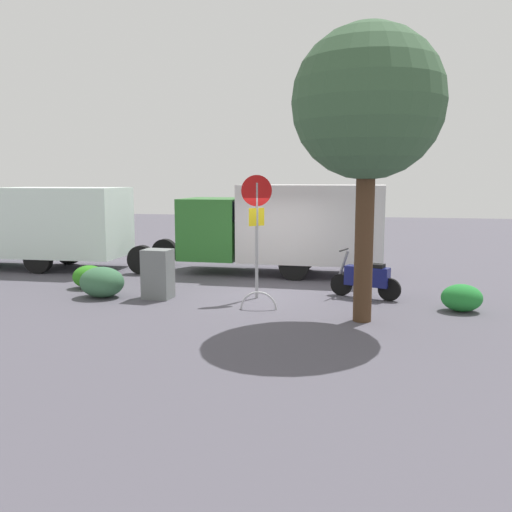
# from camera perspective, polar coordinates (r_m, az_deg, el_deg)

# --- Properties ---
(ground_plane) EXTENTS (60.00, 60.00, 0.00)m
(ground_plane) POSITION_cam_1_polar(r_m,az_deg,el_deg) (14.19, 1.15, -4.00)
(ground_plane) COLOR #4D4A54
(box_truck_near) EXTENTS (7.88, 2.35, 2.78)m
(box_truck_near) POSITION_cam_1_polar(r_m,az_deg,el_deg) (17.01, 2.57, 3.32)
(box_truck_near) COLOR black
(box_truck_near) RESTS_ON ground
(box_truck_far) EXTENTS (7.35, 2.29, 2.68)m
(box_truck_far) POSITION_cam_1_polar(r_m,az_deg,el_deg) (19.54, -21.98, 3.25)
(box_truck_far) COLOR black
(box_truck_far) RESTS_ON ground
(motorcycle) EXTENTS (1.74, 0.81, 1.20)m
(motorcycle) POSITION_cam_1_polar(r_m,az_deg,el_deg) (13.89, 11.44, -2.24)
(motorcycle) COLOR black
(motorcycle) RESTS_ON ground
(stop_sign) EXTENTS (0.71, 0.33, 3.06)m
(stop_sign) POSITION_cam_1_polar(r_m,az_deg,el_deg) (13.42, 0.07, 4.10)
(stop_sign) COLOR #9E9EA3
(stop_sign) RESTS_ON ground
(street_tree) EXTENTS (3.07, 3.07, 6.00)m
(street_tree) POSITION_cam_1_polar(r_m,az_deg,el_deg) (11.51, 11.58, 15.19)
(street_tree) COLOR #47301E
(street_tree) RESTS_ON ground
(utility_cabinet) EXTENTS (0.72, 0.59, 1.23)m
(utility_cabinet) POSITION_cam_1_polar(r_m,az_deg,el_deg) (13.82, -10.20, -1.85)
(utility_cabinet) COLOR slate
(utility_cabinet) RESTS_ON ground
(bike_rack_hoop) EXTENTS (0.85, 0.12, 0.85)m
(bike_rack_hoop) POSITION_cam_1_polar(r_m,az_deg,el_deg) (12.56, 0.27, -5.59)
(bike_rack_hoop) COLOR #B7B7BC
(bike_rack_hoop) RESTS_ON ground
(shrub_near_sign) EXTENTS (0.92, 0.75, 0.63)m
(shrub_near_sign) POSITION_cam_1_polar(r_m,az_deg,el_deg) (15.58, -16.98, -2.09)
(shrub_near_sign) COLOR #30851D
(shrub_near_sign) RESTS_ON ground
(shrub_mid_verge) EXTENTS (1.13, 0.93, 0.77)m
(shrub_mid_verge) POSITION_cam_1_polar(r_m,az_deg,el_deg) (14.29, -15.76, -2.64)
(shrub_mid_verge) COLOR #386745
(shrub_mid_verge) RESTS_ON ground
(shrub_by_tree) EXTENTS (0.90, 0.74, 0.62)m
(shrub_by_tree) POSITION_cam_1_polar(r_m,az_deg,el_deg) (13.16, 20.66, -4.10)
(shrub_by_tree) COLOR #238032
(shrub_by_tree) RESTS_ON ground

